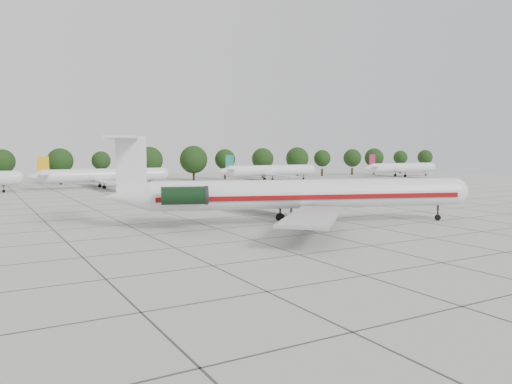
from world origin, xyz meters
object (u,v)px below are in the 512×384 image
ground_crew (438,207)px  bg_airliner_c (105,175)px  main_airliner (291,194)px  bg_airliner_e (402,168)px  bg_airliner_d (271,171)px

ground_crew → bg_airliner_c: bg_airliner_c is taller
main_airliner → bg_airliner_e: bearing=56.9°
bg_airliner_c → bg_airliner_e: size_ratio=1.00×
ground_crew → bg_airliner_e: 98.91m
bg_airliner_d → main_airliner: bearing=-120.0°
main_airliner → bg_airliner_e: 115.37m
main_airliner → bg_airliner_d: size_ratio=1.52×
main_airliner → bg_airliner_d: main_airliner is taller
bg_airliner_c → bg_airliner_e: bearing=1.0°
main_airliner → bg_airliner_e: size_ratio=1.52×
bg_airliner_c → bg_airliner_e: 97.01m
main_airliner → bg_airliner_c: (-5.54, 68.70, -0.74)m
bg_airliner_e → main_airliner: bearing=-142.4°
bg_airliner_e → bg_airliner_c: bearing=-179.0°
bg_airliner_d → bg_airliner_e: same height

